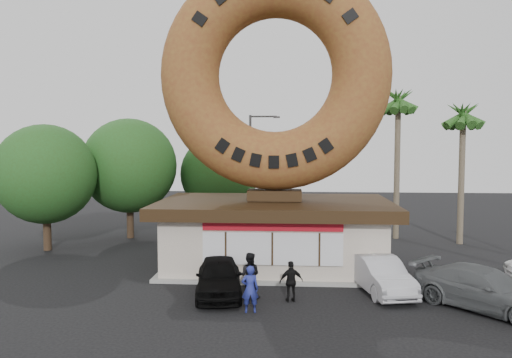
{
  "coord_description": "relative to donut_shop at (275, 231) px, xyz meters",
  "views": [
    {
      "loc": [
        0.76,
        -18.1,
        6.01
      ],
      "look_at": [
        -0.77,
        4.0,
        4.46
      ],
      "focal_mm": 35.0,
      "sensor_mm": 36.0,
      "label": 1
    }
  ],
  "objects": [
    {
      "name": "ground",
      "position": [
        0.0,
        -5.98,
        -1.77
      ],
      "size": [
        90.0,
        90.0,
        0.0
      ],
      "primitive_type": "plane",
      "color": "black",
      "rests_on": "ground"
    },
    {
      "name": "donut_shop",
      "position": [
        0.0,
        0.0,
        0.0
      ],
      "size": [
        11.2,
        7.2,
        3.8
      ],
      "color": "beige",
      "rests_on": "ground"
    },
    {
      "name": "giant_donut",
      "position": [
        0.0,
        0.02,
        7.54
      ],
      "size": [
        11.01,
        2.81,
        11.01
      ],
      "primitive_type": "torus",
      "rotation": [
        1.57,
        0.0,
        0.0
      ],
      "color": "brown",
      "rests_on": "donut_shop"
    },
    {
      "name": "tree_west",
      "position": [
        -9.5,
        7.02,
        2.87
      ],
      "size": [
        6.0,
        6.0,
        7.65
      ],
      "color": "#473321",
      "rests_on": "ground"
    },
    {
      "name": "tree_mid",
      "position": [
        -4.0,
        9.02,
        2.25
      ],
      "size": [
        5.2,
        5.2,
        6.63
      ],
      "color": "#473321",
      "rests_on": "ground"
    },
    {
      "name": "tree_far",
      "position": [
        -13.0,
        3.02,
        2.56
      ],
      "size": [
        5.6,
        5.6,
        7.14
      ],
      "color": "#473321",
      "rests_on": "ground"
    },
    {
      "name": "palm_near",
      "position": [
        7.5,
        8.02,
        6.65
      ],
      "size": [
        2.6,
        2.6,
        9.75
      ],
      "color": "#726651",
      "rests_on": "ground"
    },
    {
      "name": "palm_far",
      "position": [
        11.0,
        6.52,
        5.72
      ],
      "size": [
        2.6,
        2.6,
        8.75
      ],
      "color": "#726651",
      "rests_on": "ground"
    },
    {
      "name": "street_lamp",
      "position": [
        -1.86,
        10.02,
        2.72
      ],
      "size": [
        2.11,
        0.2,
        8.0
      ],
      "color": "#59595E",
      "rests_on": "ground"
    },
    {
      "name": "person_left",
      "position": [
        -0.66,
        -6.67,
        -0.91
      ],
      "size": [
        0.67,
        0.48,
        1.7
      ],
      "primitive_type": "imported",
      "rotation": [
        0.0,
        0.0,
        3.26
      ],
      "color": "navy",
      "rests_on": "ground"
    },
    {
      "name": "person_center",
      "position": [
        -0.83,
        -5.0,
        -0.87
      ],
      "size": [
        0.94,
        0.77,
        1.8
      ],
      "primitive_type": "imported",
      "rotation": [
        0.0,
        0.0,
        3.03
      ],
      "color": "black",
      "rests_on": "ground"
    },
    {
      "name": "person_right",
      "position": [
        0.81,
        -5.34,
        -0.98
      ],
      "size": [
        0.98,
        0.59,
        1.57
      ],
      "primitive_type": "imported",
      "rotation": [
        0.0,
        0.0,
        3.39
      ],
      "color": "black",
      "rests_on": "ground"
    },
    {
      "name": "car_black",
      "position": [
        -2.07,
        -4.69,
        -1.02
      ],
      "size": [
        2.35,
        4.58,
        1.49
      ],
      "primitive_type": "imported",
      "rotation": [
        0.0,
        0.0,
        0.14
      ],
      "color": "black",
      "rests_on": "ground"
    },
    {
      "name": "car_silver",
      "position": [
        4.43,
        -3.87,
        -1.05
      ],
      "size": [
        2.36,
        4.56,
        1.43
      ],
      "primitive_type": "imported",
      "rotation": [
        0.0,
        0.0,
        0.2
      ],
      "color": "#B8B7BD",
      "rests_on": "ground"
    },
    {
      "name": "car_grey",
      "position": [
        7.83,
        -5.77,
        -1.01
      ],
      "size": [
        5.15,
        5.23,
        1.51
      ],
      "primitive_type": "imported",
      "rotation": [
        0.0,
        0.0,
        0.77
      ],
      "color": "slate",
      "rests_on": "ground"
    }
  ]
}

